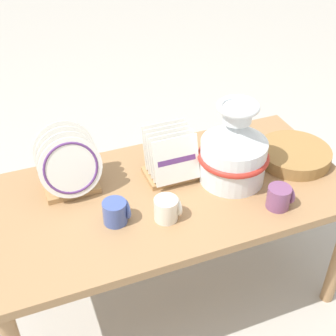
% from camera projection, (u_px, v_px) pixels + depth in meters
% --- Properties ---
extents(ground_plane, '(14.00, 14.00, 0.00)m').
position_uv_depth(ground_plane, '(168.00, 291.00, 2.14)').
color(ground_plane, '#B2ADA3').
extents(display_table, '(1.40, 0.69, 0.59)m').
position_uv_depth(display_table, '(168.00, 204.00, 1.83)').
color(display_table, '#9E754C').
rests_on(display_table, ground_plane).
extents(ceramic_vase, '(0.28, 0.28, 0.33)m').
position_uv_depth(ceramic_vase, '(234.00, 149.00, 1.77)').
color(ceramic_vase, silver).
rests_on(ceramic_vase, display_table).
extents(dish_rack_round_plates, '(0.23, 0.19, 0.25)m').
position_uv_depth(dish_rack_round_plates, '(69.00, 167.00, 1.73)').
color(dish_rack_round_plates, tan).
rests_on(dish_rack_round_plates, display_table).
extents(dish_rack_square_plates, '(0.20, 0.18, 0.20)m').
position_uv_depth(dish_rack_square_plates, '(171.00, 160.00, 1.82)').
color(dish_rack_square_plates, tan).
rests_on(dish_rack_square_plates, display_table).
extents(wicker_charger_stack, '(0.30, 0.30, 0.05)m').
position_uv_depth(wicker_charger_stack, '(293.00, 154.00, 1.94)').
color(wicker_charger_stack, olive).
rests_on(wicker_charger_stack, display_table).
extents(mug_cream_glaze, '(0.09, 0.09, 0.09)m').
position_uv_depth(mug_cream_glaze, '(167.00, 209.00, 1.64)').
color(mug_cream_glaze, silver).
rests_on(mug_cream_glaze, display_table).
extents(mug_cobalt_glaze, '(0.09, 0.09, 0.09)m').
position_uv_depth(mug_cobalt_glaze, '(116.00, 212.00, 1.63)').
color(mug_cobalt_glaze, '#42569E').
rests_on(mug_cobalt_glaze, display_table).
extents(mug_plum_glaze, '(0.09, 0.09, 0.09)m').
position_uv_depth(mug_plum_glaze, '(280.00, 197.00, 1.69)').
color(mug_plum_glaze, '#7A4770').
rests_on(mug_plum_glaze, display_table).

